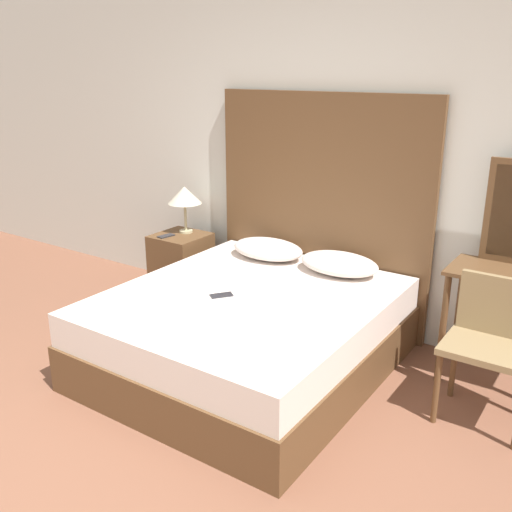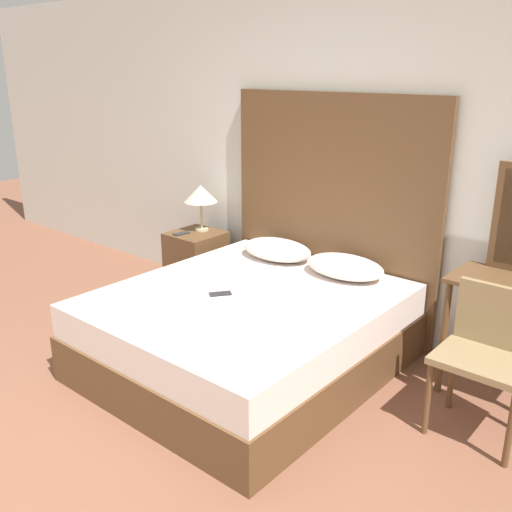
{
  "view_description": "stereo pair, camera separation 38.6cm",
  "coord_description": "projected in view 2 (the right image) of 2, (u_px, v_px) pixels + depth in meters",
  "views": [
    {
      "loc": [
        2.08,
        -1.31,
        2.03
      ],
      "look_at": [
        0.01,
        1.72,
        0.8
      ],
      "focal_mm": 40.0,
      "sensor_mm": 36.0,
      "label": 1
    },
    {
      "loc": [
        2.38,
        -1.08,
        2.03
      ],
      "look_at": [
        0.01,
        1.72,
        0.8
      ],
      "focal_mm": 40.0,
      "sensor_mm": 36.0,
      "label": 2
    }
  ],
  "objects": [
    {
      "name": "pillow_right",
      "position": [
        345.0,
        267.0,
        4.19
      ],
      "size": [
        0.61,
        0.4,
        0.15
      ],
      "color": "silver",
      "rests_on": "bed"
    },
    {
      "name": "pillow_left",
      "position": [
        277.0,
        249.0,
        4.58
      ],
      "size": [
        0.61,
        0.4,
        0.15
      ],
      "color": "silver",
      "rests_on": "bed"
    },
    {
      "name": "chair",
      "position": [
        490.0,
        349.0,
        3.19
      ],
      "size": [
        0.51,
        0.41,
        0.86
      ],
      "color": "olive",
      "rests_on": "ground_plane"
    },
    {
      "name": "headboard",
      "position": [
        331.0,
        213.0,
        4.49
      ],
      "size": [
        1.84,
        0.05,
        1.85
      ],
      "color": "brown",
      "rests_on": "ground_plane"
    },
    {
      "name": "phone_on_bed",
      "position": [
        220.0,
        294.0,
        3.87
      ],
      "size": [
        0.15,
        0.16,
        0.01
      ],
      "color": "#232328",
      "rests_on": "bed"
    },
    {
      "name": "wall_back",
      "position": [
        337.0,
        158.0,
        4.41
      ],
      "size": [
        10.0,
        0.06,
        2.7
      ],
      "color": "silver",
      "rests_on": "ground_plane"
    },
    {
      "name": "bed",
      "position": [
        247.0,
        331.0,
        3.96
      ],
      "size": [
        1.75,
        1.97,
        0.55
      ],
      "color": "brown",
      "rests_on": "ground_plane"
    },
    {
      "name": "nightstand",
      "position": [
        197.0,
        264.0,
        5.23
      ],
      "size": [
        0.44,
        0.44,
        0.6
      ],
      "color": "brown",
      "rests_on": "ground_plane"
    },
    {
      "name": "phone_on_nightstand",
      "position": [
        181.0,
        233.0,
        5.09
      ],
      "size": [
        0.09,
        0.16,
        0.01
      ],
      "color": "#232328",
      "rests_on": "nightstand"
    },
    {
      "name": "table_lamp",
      "position": [
        201.0,
        194.0,
        5.1
      ],
      "size": [
        0.3,
        0.3,
        0.42
      ],
      "color": "tan",
      "rests_on": "nightstand"
    },
    {
      "name": "ground_plane",
      "position": [
        36.0,
        487.0,
        2.89
      ],
      "size": [
        16.0,
        16.0,
        0.0
      ],
      "primitive_type": "plane",
      "color": "brown"
    }
  ]
}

